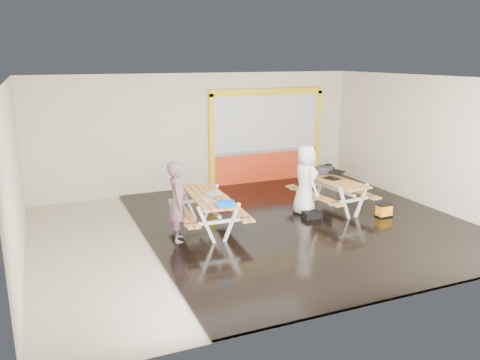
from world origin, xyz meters
name	(u,v)px	position (x,y,z in m)	size (l,w,h in m)	color
room	(255,157)	(0.00, 0.00, 1.75)	(10.02, 8.02, 3.52)	#BDB3A0
deck	(301,222)	(1.25, 0.00, 0.03)	(7.50, 7.98, 0.05)	black
kiosk	(267,138)	(2.20, 3.93, 1.44)	(3.88, 0.16, 3.00)	#E83F1B
picnic_table_left	(209,204)	(-1.03, 0.33, 0.67)	(1.63, 2.29, 0.88)	#B67D40
picnic_table_right	(332,187)	(2.47, 0.55, 0.66)	(1.69, 2.30, 0.86)	#B67D40
person_left	(178,202)	(-1.86, -0.04, 0.92)	(0.66, 0.43, 1.81)	#674858
person_right	(306,181)	(1.67, 0.55, 0.90)	(0.89, 0.58, 1.81)	white
laptop_left	(210,197)	(-1.10, -0.01, 0.93)	(0.41, 0.38, 0.17)	silver
laptop_right	(334,176)	(2.54, 0.61, 0.92)	(0.55, 0.51, 0.19)	black
blue_pouch	(226,204)	(-0.95, -0.59, 0.92)	(0.35, 0.25, 0.10)	#0050EF
toolbox	(324,170)	(2.57, 1.12, 0.96)	(0.48, 0.30, 0.26)	black
backpack	(328,173)	(2.92, 1.43, 0.78)	(0.30, 0.20, 0.50)	black
dark_case	(312,215)	(1.61, 0.10, 0.13)	(0.42, 0.32, 0.16)	black
fluke_bag	(384,211)	(3.34, -0.52, 0.21)	(0.39, 0.26, 0.33)	black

